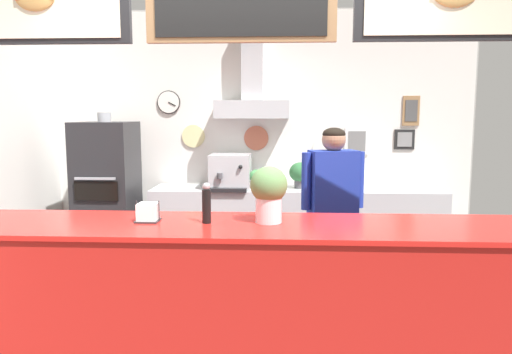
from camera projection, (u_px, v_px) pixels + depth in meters
The scene contains 13 objects.
ground_plane at pixel (244, 354), 3.56m from camera, with size 5.91×5.91×0.00m, color #514C47.
back_wall_assembly at pixel (259, 130), 5.56m from camera, with size 4.93×2.69×2.93m.
service_counter at pixel (238, 308), 3.05m from camera, with size 4.11×0.72×1.08m.
back_prep_counter at pixel (296, 230), 5.45m from camera, with size 3.21×0.58×0.92m.
pizza_oven at pixel (108, 198), 5.30m from camera, with size 0.60×0.65×1.76m.
shop_worker at pixel (332, 216), 4.13m from camera, with size 0.54×0.31×1.64m.
espresso_machine at pixel (230, 172), 5.38m from camera, with size 0.44×0.52×0.38m.
potted_rosemary at pixel (300, 173), 5.40m from camera, with size 0.24×0.24×0.29m.
potted_thyme at pixel (356, 179), 5.36m from camera, with size 0.15×0.15×0.19m.
potted_sage at pixel (257, 178), 5.41m from camera, with size 0.16×0.16×0.21m.
basil_vase at pixel (269, 193), 3.00m from camera, with size 0.23×0.23×0.35m.
napkin_holder at pixel (148, 213), 3.04m from camera, with size 0.15×0.14×0.13m.
pepper_grinder at pixel (206, 203), 2.99m from camera, with size 0.06×0.06×0.25m.
Camera 1 is at (0.27, -3.35, 1.75)m, focal length 34.05 mm.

